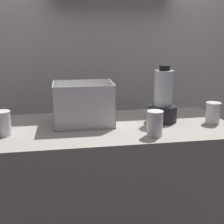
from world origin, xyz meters
TOP-DOWN VIEW (x-y plane):
  - counter at (0.00, 0.00)m, footprint 1.40×0.64m
  - back_wall_unit at (0.00, 0.77)m, footprint 2.60×0.24m
  - carrot_display_bin at (-0.15, 0.05)m, footprint 0.34×0.25m
  - blender_pitcher at (0.32, 0.03)m, footprint 0.17×0.17m
  - juice_cup_mango_far_left at (-0.59, -0.08)m, footprint 0.09×0.09m
  - juice_cup_pomegranate_left at (0.19, -0.21)m, footprint 0.09×0.09m
  - juice_cup_carrot_middle at (0.60, -0.06)m, footprint 0.09×0.09m

SIDE VIEW (x-z plane):
  - counter at x=0.00m, z-range 0.00..0.90m
  - juice_cup_mango_far_left at x=-0.59m, z-range 0.89..1.02m
  - juice_cup_carrot_middle at x=0.60m, z-range 0.89..1.02m
  - juice_cup_pomegranate_left at x=0.19m, z-range 0.90..1.03m
  - carrot_display_bin at x=-0.15m, z-range 0.85..1.10m
  - blender_pitcher at x=0.32m, z-range 0.86..1.20m
  - back_wall_unit at x=0.00m, z-range 0.02..2.52m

